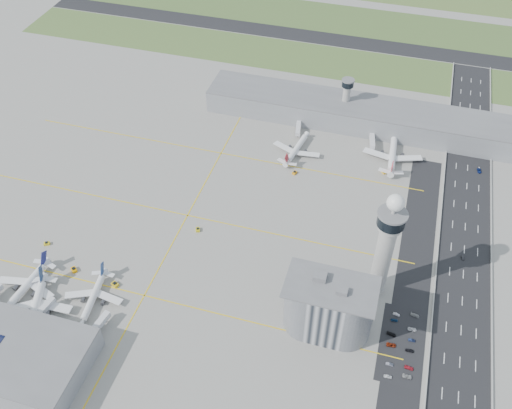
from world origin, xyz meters
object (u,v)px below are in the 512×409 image
(secondary_tower, at_px, (346,96))
(car_lot_1, at_px, (390,364))
(car_lot_9, at_px, (412,340))
(tug_2, at_px, (115,284))
(airplane_near_c, at_px, (92,295))
(car_lot_5, at_px, (396,314))
(tug_3, at_px, (198,229))
(car_hw_1, at_px, (463,258))
(tug_5, at_px, (384,172))
(car_lot_2, at_px, (391,345))
(airplane_far_b, at_px, (393,150))
(car_lot_10, at_px, (412,329))
(tug_1, at_px, (74,269))
(car_lot_0, at_px, (388,376))
(car_lot_4, at_px, (394,320))
(control_tower, at_px, (386,242))
(airplane_near_a, at_px, (24,284))
(car_lot_6, at_px, (407,376))
(car_hw_2, at_px, (479,171))
(admin_building, at_px, (329,307))
(jet_bridge_near_1, at_px, (35,321))
(jet_bridge_far_1, at_px, (372,136))
(tug_4, at_px, (295,173))
(car_lot_3, at_px, (391,334))
(jet_bridge_near_2, at_px, (91,336))
(airplane_far_a, at_px, (297,146))
(car_hw_4, at_px, (460,111))
(car_lot_8, at_px, (410,350))
(car_lot_11, at_px, (415,315))
(tug_0, at_px, (47,243))
(airplane_near_b, at_px, (33,306))

(secondary_tower, relative_size, car_lot_1, 9.15)
(car_lot_9, bearing_deg, tug_2, 88.91)
(airplane_near_c, xyz_separation_m, car_lot_1, (146.94, 5.72, -4.42))
(car_lot_1, xyz_separation_m, car_lot_5, (-0.09, 28.57, -0.01))
(tug_3, height_order, car_hw_1, tug_3)
(tug_5, xyz_separation_m, car_lot_2, (19.11, -124.45, -0.27))
(airplane_far_b, height_order, car_lot_9, airplane_far_b)
(car_lot_2, distance_m, car_lot_10, 14.39)
(tug_5, distance_m, car_hw_1, 77.35)
(airplane_far_b, relative_size, tug_1, 12.54)
(tug_2, height_order, car_hw_1, tug_2)
(car_lot_0, relative_size, car_lot_4, 1.09)
(car_lot_5, bearing_deg, control_tower, 48.24)
(airplane_near_a, relative_size, car_lot_6, 9.11)
(car_lot_9, relative_size, car_hw_2, 0.71)
(tug_1, relative_size, car_lot_4, 1.06)
(car_lot_0, relative_size, car_lot_5, 1.07)
(admin_building, bearing_deg, jet_bridge_near_1, -163.88)
(jet_bridge_far_1, bearing_deg, tug_5, 11.59)
(car_lot_4, bearing_deg, car_lot_2, 172.88)
(car_lot_4, bearing_deg, tug_4, 30.12)
(jet_bridge_far_1, relative_size, car_lot_10, 3.33)
(car_lot_3, bearing_deg, control_tower, 31.83)
(car_lot_1, bearing_deg, tug_4, 30.01)
(jet_bridge_near_2, distance_m, jet_bridge_far_1, 219.71)
(admin_building, relative_size, car_lot_0, 11.47)
(airplane_far_a, bearing_deg, car_lot_10, -134.72)
(car_hw_4, bearing_deg, car_hw_2, -68.35)
(car_lot_3, xyz_separation_m, car_lot_8, (9.18, -6.56, 0.01))
(tug_1, bearing_deg, tug_3, 171.05)
(car_lot_1, bearing_deg, airplane_near_c, 90.47)
(tug_2, xyz_separation_m, car_lot_8, (149.29, 3.68, -0.41))
(car_lot_11, bearing_deg, car_lot_0, 174.07)
(jet_bridge_near_1, relative_size, car_hw_1, 4.17)
(jet_bridge_near_2, relative_size, car_lot_6, 3.28)
(jet_bridge_near_1, relative_size, car_lot_9, 4.22)
(airplane_far_b, xyz_separation_m, car_hw_4, (40.52, 65.54, -5.71))
(car_lot_5, xyz_separation_m, car_hw_2, (37.89, 124.36, 0.08))
(jet_bridge_near_1, xyz_separation_m, tug_0, (-23.08, 47.94, -1.96))
(car_lot_4, bearing_deg, airplane_far_b, -0.62)
(airplane_near_c, bearing_deg, car_hw_2, 122.66)
(secondary_tower, distance_m, tug_0, 213.13)
(car_lot_6, distance_m, car_lot_8, 13.76)
(jet_bridge_near_1, xyz_separation_m, car_lot_9, (175.70, 42.23, -2.30))
(car_lot_4, relative_size, car_hw_2, 0.73)
(car_lot_4, bearing_deg, car_lot_3, 169.19)
(car_lot_5, bearing_deg, airplane_near_b, 113.52)
(control_tower, relative_size, airplane_near_b, 1.51)
(tug_1, bearing_deg, car_lot_8, 130.05)
(airplane_near_a, relative_size, jet_bridge_near_1, 2.78)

